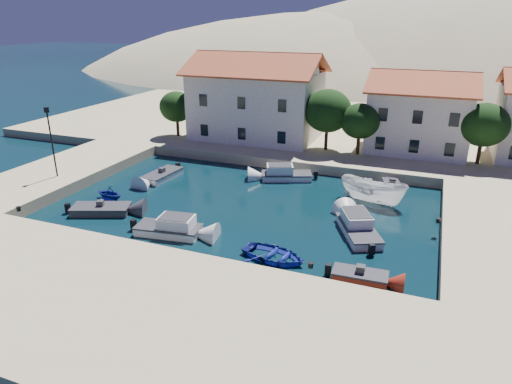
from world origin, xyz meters
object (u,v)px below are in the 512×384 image
Objects in this scene: lamppost at (51,136)px; cabin_cruiser_east at (358,229)px; building_mid at (420,111)px; cabin_cruiser_south at (168,228)px; building_left at (257,95)px; rowboat_south at (274,259)px; boat_east at (372,202)px.

lamppost reaches higher than cabin_cruiser_east.
building_mid is 30.16m from cabin_cruiser_south.
cabin_cruiser_south is at bearing -83.17° from building_left.
cabin_cruiser_east is at bearing -29.28° from rowboat_south.
cabin_cruiser_east is at bearing -51.99° from building_left.
cabin_cruiser_south is 16.95m from boat_east.
rowboat_south is at bearing -13.28° from lamppost.
rowboat_south is (-6.88, -26.34, -5.22)m from building_mid.
building_mid is 2.45× the size of rowboat_south.
lamppost reaches higher than rowboat_south.
rowboat_south is 0.74× the size of boat_east.
rowboat_south is (8.16, -0.63, -0.48)m from cabin_cruiser_south.
building_mid is at bearing -32.49° from cabin_cruiser_east.
building_mid reaches higher than rowboat_south.
boat_east is at bearing 33.89° from cabin_cruiser_south.
building_mid is at bearing 7.13° from boat_east.
building_left reaches higher than cabin_cruiser_south.
building_mid reaches higher than cabin_cruiser_east.
boat_east is at bearing -99.49° from building_mid.
cabin_cruiser_south is at bearing -120.33° from building_mid.
building_left is 1.40× the size of building_mid.
rowboat_south is 7.04m from cabin_cruiser_east.
building_left is 21.41m from boat_east.
building_left reaches higher than building_mid.
building_mid reaches higher than lamppost.
building_mid is at bearing 35.45° from lamppost.
lamppost is at bearing 154.06° from cabin_cruiser_south.
cabin_cruiser_east reaches higher than rowboat_south.
building_left reaches higher than rowboat_south.
building_left is 3.42× the size of rowboat_south.
boat_east is (15.59, -13.42, -5.94)m from building_left.
building_left is at bearing 88.93° from cabin_cruiser_south.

